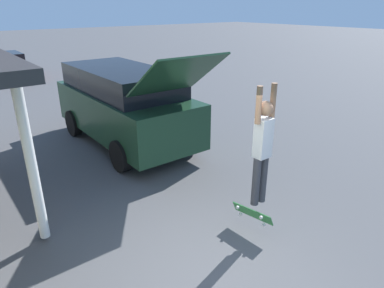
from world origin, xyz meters
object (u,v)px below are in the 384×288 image
at_px(car_down_street, 6,66).
at_px(skateboarder, 262,145).
at_px(suv_parked, 124,104).
at_px(skateboard, 252,214).

relative_size(car_down_street, skateboarder, 2.01).
distance_m(car_down_street, skateboarder, 17.58).
distance_m(suv_parked, skateboarder, 5.24).
bearing_deg(suv_parked, skateboarder, -92.84).
distance_m(suv_parked, car_down_street, 12.37).
relative_size(skateboarder, skateboard, 2.55).
height_order(skateboarder, skateboard, skateboarder).
bearing_deg(suv_parked, car_down_street, 93.12).
relative_size(suv_parked, car_down_street, 1.42).
relative_size(car_down_street, skateboard, 5.12).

